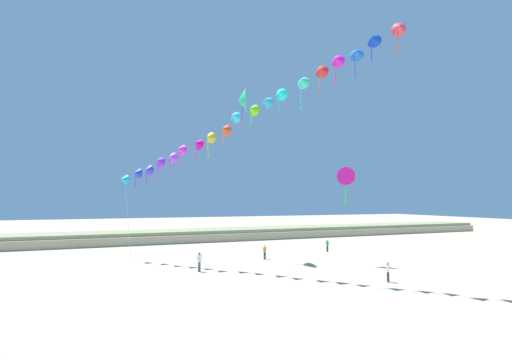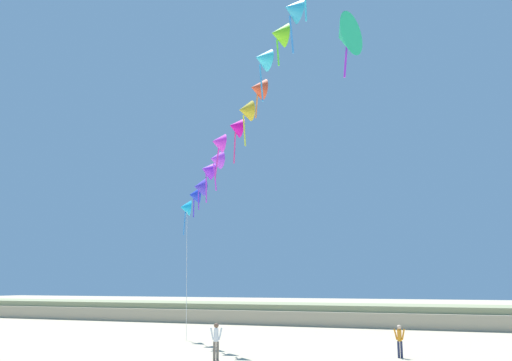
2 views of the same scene
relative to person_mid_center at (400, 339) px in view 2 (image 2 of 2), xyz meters
name	(u,v)px [view 2 (image 2 of 2)]	position (x,y,z in m)	size (l,w,h in m)	color
dune_ridge	(379,315)	(-4.10, 21.20, -0.05)	(120.00, 8.05, 1.77)	tan
person_mid_center	(400,339)	(0.00, 0.00, 0.00)	(0.56, 0.22, 1.60)	#282D4C
person_far_left	(216,339)	(-8.18, -4.09, 0.09)	(0.59, 0.34, 1.76)	#726656
kite_banner_string	(266,62)	(-5.08, -5.53, 13.27)	(20.96, 22.00, 20.39)	#17B3EB
large_kite_low_lead	(345,36)	(-2.42, 0.97, 17.10)	(1.75, 2.83, 3.94)	#28D984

